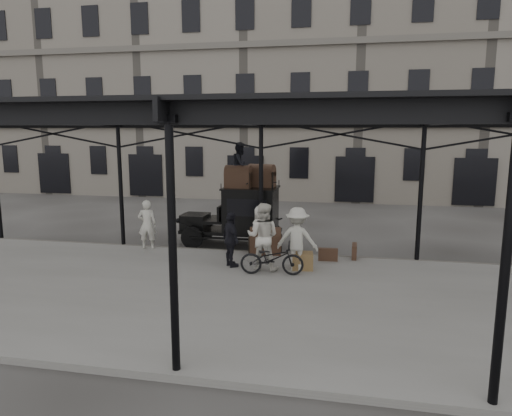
{
  "coord_description": "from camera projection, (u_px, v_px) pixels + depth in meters",
  "views": [
    {
      "loc": [
        2.75,
        -12.61,
        4.17
      ],
      "look_at": [
        -0.09,
        1.6,
        1.7
      ],
      "focal_mm": 32.0,
      "sensor_mm": 36.0,
      "label": 1
    }
  ],
  "objects": [
    {
      "name": "porter_roof",
      "position": [
        241.0,
        165.0,
        16.05
      ],
      "size": [
        0.69,
        0.84,
        1.58
      ],
      "primitive_type": "imported",
      "rotation": [
        0.0,
        0.0,
        1.45
      ],
      "color": "black",
      "rests_on": "taxi"
    },
    {
      "name": "steamer_trunk_roof_far",
      "position": [
        262.0,
        177.0,
        16.28
      ],
      "size": [
        1.01,
        0.73,
        0.67
      ],
      "primitive_type": null,
      "rotation": [
        0.0,
        0.0,
        -0.19
      ],
      "color": "#472E21",
      "rests_on": "taxi"
    },
    {
      "name": "porter_official",
      "position": [
        231.0,
        240.0,
        13.51
      ],
      "size": [
        0.92,
        1.01,
        1.65
      ],
      "primitive_type": "imported",
      "rotation": [
        0.0,
        0.0,
        2.24
      ],
      "color": "black",
      "rests_on": "platform"
    },
    {
      "name": "porter_centre",
      "position": [
        261.0,
        230.0,
        14.99
      ],
      "size": [
        0.92,
        0.91,
        1.6
      ],
      "primitive_type": "imported",
      "rotation": [
        0.0,
        0.0,
        3.92
      ],
      "color": "silver",
      "rests_on": "platform"
    },
    {
      "name": "building_frontage",
      "position": [
        307.0,
        86.0,
        29.64
      ],
      "size": [
        64.0,
        8.0,
        14.0
      ],
      "primitive_type": "cube",
      "color": "slate",
      "rests_on": "ground"
    },
    {
      "name": "suitcase_upright",
      "position": [
        354.0,
        251.0,
        14.5
      ],
      "size": [
        0.16,
        0.6,
        0.45
      ],
      "primitive_type": "cube",
      "rotation": [
        0.0,
        0.0,
        -0.02
      ],
      "color": "#472E21",
      "rests_on": "platform"
    },
    {
      "name": "ground",
      "position": [
        248.0,
        274.0,
        13.42
      ],
      "size": [
        120.0,
        120.0,
        0.0
      ],
      "primitive_type": "plane",
      "color": "#383533",
      "rests_on": "ground"
    },
    {
      "name": "porter_left",
      "position": [
        147.0,
        224.0,
        15.57
      ],
      "size": [
        0.7,
        0.55,
        1.7
      ],
      "primitive_type": "imported",
      "rotation": [
        0.0,
        0.0,
        3.39
      ],
      "color": "beige",
      "rests_on": "platform"
    },
    {
      "name": "porter_right",
      "position": [
        297.0,
        239.0,
        13.17
      ],
      "size": [
        1.23,
        0.75,
        1.85
      ],
      "primitive_type": "imported",
      "rotation": [
        0.0,
        0.0,
        3.08
      ],
      "color": "beige",
      "rests_on": "platform"
    },
    {
      "name": "steamer_trunk_roof_near",
      "position": [
        238.0,
        178.0,
        15.99
      ],
      "size": [
        0.92,
        0.58,
        0.66
      ],
      "primitive_type": null,
      "rotation": [
        0.0,
        0.0,
        -0.04
      ],
      "color": "#472E21",
      "rests_on": "taxi"
    },
    {
      "name": "bicycle",
      "position": [
        272.0,
        258.0,
        12.81
      ],
      "size": [
        1.84,
        0.8,
        0.94
      ],
      "primitive_type": "imported",
      "rotation": [
        0.0,
        0.0,
        1.67
      ],
      "color": "black",
      "rests_on": "platform"
    },
    {
      "name": "porter_midleft",
      "position": [
        263.0,
        237.0,
        13.21
      ],
      "size": [
        1.01,
        0.81,
        1.97
      ],
      "primitive_type": "imported",
      "rotation": [
        0.0,
        0.0,
        3.07
      ],
      "color": "beige",
      "rests_on": "platform"
    },
    {
      "name": "suitcase_flat",
      "position": [
        328.0,
        255.0,
        14.21
      ],
      "size": [
        0.61,
        0.19,
        0.4
      ],
      "primitive_type": "cube",
      "rotation": [
        0.0,
        0.0,
        0.06
      ],
      "color": "#472E21",
      "rests_on": "platform"
    },
    {
      "name": "platform",
      "position": [
        231.0,
        295.0,
        11.47
      ],
      "size": [
        28.0,
        8.0,
        0.15
      ],
      "primitive_type": "cube",
      "color": "slate",
      "rests_on": "ground"
    },
    {
      "name": "taxi",
      "position": [
        242.0,
        214.0,
        16.43
      ],
      "size": [
        3.65,
        1.55,
        2.18
      ],
      "color": "black",
      "rests_on": "ground"
    },
    {
      "name": "steamer_trunk_platform",
      "position": [
        265.0,
        242.0,
        15.03
      ],
      "size": [
        1.1,
        0.78,
        0.74
      ],
      "primitive_type": null,
      "rotation": [
        0.0,
        0.0,
        0.17
      ],
      "color": "#472E21",
      "rests_on": "platform"
    },
    {
      "name": "canopy",
      "position": [
        233.0,
        112.0,
        10.98
      ],
      "size": [
        22.5,
        9.0,
        4.74
      ],
      "color": "black",
      "rests_on": "ground"
    },
    {
      "name": "wicker_hamper",
      "position": [
        303.0,
        261.0,
        13.34
      ],
      "size": [
        0.65,
        0.52,
        0.5
      ],
      "primitive_type": "cube",
      "rotation": [
        0.0,
        0.0,
        0.12
      ],
      "color": "olive",
      "rests_on": "platform"
    }
  ]
}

